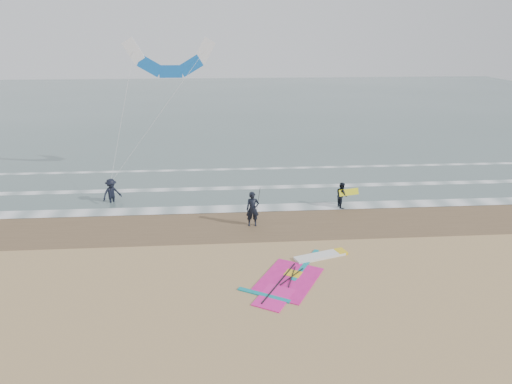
{
  "coord_description": "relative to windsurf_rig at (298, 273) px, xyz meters",
  "views": [
    {
      "loc": [
        -2.01,
        -17.41,
        10.19
      ],
      "look_at": [
        -0.32,
        5.0,
        2.2
      ],
      "focal_mm": 32.0,
      "sensor_mm": 36.0,
      "label": 1
    }
  ],
  "objects": [
    {
      "name": "surf_kite",
      "position": [
        -6.61,
        14.6,
        8.18
      ],
      "size": [
        6.68,
        5.05,
        8.48
      ],
      "color": "white",
      "rests_on": "ground"
    },
    {
      "name": "ground",
      "position": [
        -1.2,
        -0.2,
        -0.03
      ],
      "size": [
        120.0,
        120.0,
        0.0
      ],
      "primitive_type": "plane",
      "color": "tan",
      "rests_on": "ground"
    },
    {
      "name": "person_walking",
      "position": [
        3.91,
        7.82,
        0.76
      ],
      "size": [
        0.7,
        0.85,
        1.58
      ],
      "primitive_type": "imported",
      "rotation": [
        0.0,
        0.0,
        1.71
      ],
      "color": "black",
      "rests_on": "ground"
    },
    {
      "name": "wet_sand_band",
      "position": [
        -1.2,
        5.8,
        -0.03
      ],
      "size": [
        120.0,
        5.0,
        0.01
      ],
      "primitive_type": "cube",
      "color": "brown",
      "rests_on": "ground"
    },
    {
      "name": "held_pole",
      "position": [
        -1.35,
        5.47,
        1.4
      ],
      "size": [
        0.17,
        0.86,
        1.82
      ],
      "color": "black",
      "rests_on": "ground"
    },
    {
      "name": "windsurf_rig",
      "position": [
        0.0,
        0.0,
        0.0
      ],
      "size": [
        5.43,
        5.14,
        0.13
      ],
      "color": "white",
      "rests_on": "ground"
    },
    {
      "name": "person_standing",
      "position": [
        -1.65,
        5.47,
        0.94
      ],
      "size": [
        0.72,
        0.48,
        1.95
      ],
      "primitive_type": "imported",
      "rotation": [
        0.0,
        0.0,
        0.02
      ],
      "color": "black",
      "rests_on": "ground"
    },
    {
      "name": "person_wading",
      "position": [
        -10.15,
        9.65,
        0.92
      ],
      "size": [
        1.4,
        1.35,
        1.91
      ],
      "primitive_type": "imported",
      "rotation": [
        0.0,
        0.0,
        0.71
      ],
      "color": "black",
      "rests_on": "ground"
    },
    {
      "name": "sea_water",
      "position": [
        -1.2,
        47.8,
        -0.02
      ],
      "size": [
        120.0,
        80.0,
        0.02
      ],
      "primitive_type": "cube",
      "color": "#47605E",
      "rests_on": "ground"
    },
    {
      "name": "foam_waterline",
      "position": [
        -1.2,
        10.25,
        -0.0
      ],
      "size": [
        120.0,
        9.15,
        0.02
      ],
      "color": "white",
      "rests_on": "ground"
    },
    {
      "name": "carried_kiteboard",
      "position": [
        4.31,
        7.72,
        0.97
      ],
      "size": [
        1.3,
        0.51,
        0.39
      ],
      "color": "yellow",
      "rests_on": "ground"
    }
  ]
}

